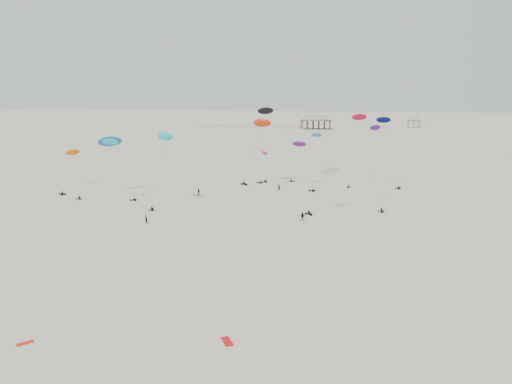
% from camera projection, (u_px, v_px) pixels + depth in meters
% --- Properties ---
extents(ground_plane, '(900.00, 900.00, 0.00)m').
position_uv_depth(ground_plane, '(309.00, 156.00, 210.17)').
color(ground_plane, beige).
extents(pavilion_main, '(21.00, 13.00, 9.80)m').
position_uv_depth(pavilion_main, '(316.00, 123.00, 355.24)').
color(pavilion_main, brown).
rests_on(pavilion_main, ground).
extents(pavilion_small, '(9.00, 7.00, 8.00)m').
position_uv_depth(pavilion_small, '(414.00, 123.00, 370.44)').
color(pavilion_small, brown).
rests_on(pavilion_small, ground).
extents(pier_fence, '(80.20, 0.20, 1.50)m').
position_uv_depth(pier_fence, '(245.00, 127.00, 366.15)').
color(pier_fence, black).
rests_on(pier_fence, ground).
extents(rig_0, '(8.73, 9.54, 22.37)m').
position_uv_depth(rig_0, '(366.00, 144.00, 116.01)').
color(rig_0, black).
rests_on(rig_0, ground).
extents(rig_1, '(3.18, 4.52, 9.52)m').
position_uv_depth(rig_1, '(265.00, 166.00, 150.18)').
color(rig_1, black).
rests_on(rig_1, ground).
extents(rig_2, '(7.50, 16.77, 16.56)m').
position_uv_depth(rig_2, '(70.00, 163.00, 140.88)').
color(rig_2, black).
rests_on(rig_2, ground).
extents(rig_3, '(9.45, 11.60, 19.02)m').
position_uv_depth(rig_3, '(369.00, 141.00, 144.83)').
color(rig_3, black).
rests_on(rig_3, ground).
extents(rig_4, '(7.53, 10.79, 11.51)m').
position_uv_depth(rig_4, '(326.00, 178.00, 114.93)').
color(rig_4, black).
rests_on(rig_4, ground).
extents(rig_5, '(7.85, 12.60, 20.77)m').
position_uv_depth(rig_5, '(387.00, 134.00, 145.87)').
color(rig_5, black).
rests_on(rig_5, ground).
extents(rig_6, '(9.00, 10.02, 22.59)m').
position_uv_depth(rig_6, '(261.00, 127.00, 147.09)').
color(rig_6, black).
rests_on(rig_6, ground).
extents(rig_7, '(9.03, 11.26, 16.98)m').
position_uv_depth(rig_7, '(309.00, 150.00, 154.81)').
color(rig_7, black).
rests_on(rig_7, ground).
extents(rig_8, '(5.70, 14.22, 18.73)m').
position_uv_depth(rig_8, '(163.00, 145.00, 121.75)').
color(rig_8, black).
rests_on(rig_8, ground).
extents(rig_9, '(9.40, 4.04, 15.67)m').
position_uv_depth(rig_9, '(115.00, 154.00, 125.32)').
color(rig_9, black).
rests_on(rig_9, ground).
extents(rig_10, '(8.34, 12.14, 15.16)m').
position_uv_depth(rig_10, '(302.00, 152.00, 143.20)').
color(rig_10, black).
rests_on(rig_10, ground).
extents(rig_11, '(7.51, 15.66, 17.15)m').
position_uv_depth(rig_11, '(108.00, 145.00, 134.19)').
color(rig_11, black).
rests_on(rig_11, ground).
extents(rig_13, '(5.82, 4.03, 19.18)m').
position_uv_depth(rig_13, '(262.00, 128.00, 147.11)').
color(rig_13, black).
rests_on(rig_13, ground).
extents(spectator_0, '(0.94, 0.84, 2.14)m').
position_uv_depth(spectator_0, '(146.00, 224.00, 103.89)').
color(spectator_0, black).
rests_on(spectator_0, ground).
extents(spectator_1, '(1.13, 0.68, 2.28)m').
position_uv_depth(spectator_1, '(303.00, 221.00, 105.95)').
color(spectator_1, black).
rests_on(spectator_1, ground).
extents(spectator_2, '(1.33, 0.98, 2.01)m').
position_uv_depth(spectator_2, '(199.00, 195.00, 132.20)').
color(spectator_2, black).
rests_on(spectator_2, ground).
extents(spectator_3, '(0.88, 0.67, 2.23)m').
position_uv_depth(spectator_3, '(279.00, 191.00, 138.08)').
color(spectator_3, black).
rests_on(spectator_3, ground).
extents(grounded_kite_a, '(1.93, 2.34, 0.08)m').
position_uv_depth(grounded_kite_a, '(227.00, 342.00, 55.20)').
color(grounded_kite_a, red).
rests_on(grounded_kite_a, ground).
extents(grounded_kite_b, '(1.73, 1.80, 0.07)m').
position_uv_depth(grounded_kite_b, '(25.00, 343.00, 54.81)').
color(grounded_kite_b, red).
rests_on(grounded_kite_b, ground).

